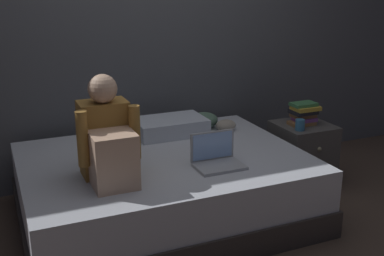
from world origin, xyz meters
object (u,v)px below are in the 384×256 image
object	(u,v)px
nightstand	(302,154)
book_stack	(304,113)
person_sitting	(108,141)
laptop	(217,158)
bed	(164,188)
pillow	(170,126)
clothes_pile	(210,122)
mug	(300,125)

from	to	relation	value
nightstand	book_stack	xyz separation A→B (m)	(-0.01, 0.00, 0.36)
person_sitting	laptop	world-z (taller)	person_sitting
book_stack	bed	bearing A→B (deg)	-173.59
pillow	clothes_pile	xyz separation A→B (m)	(0.36, 0.01, -0.00)
person_sitting	pillow	world-z (taller)	person_sitting
person_sitting	laptop	bearing A→B (deg)	-5.55
bed	person_sitting	size ratio (longest dim) A/B	3.05
person_sitting	laptop	xyz separation A→B (m)	(0.71, -0.07, -0.20)
pillow	mug	size ratio (longest dim) A/B	6.22
laptop	mug	size ratio (longest dim) A/B	3.56
pillow	book_stack	distance (m)	1.11
person_sitting	mug	distance (m)	1.65
nightstand	book_stack	bearing A→B (deg)	160.63
clothes_pile	nightstand	bearing A→B (deg)	-23.77
laptop	book_stack	size ratio (longest dim) A/B	1.35
pillow	book_stack	bearing A→B (deg)	-15.93
laptop	bed	bearing A→B (deg)	130.99
bed	laptop	distance (m)	0.50
clothes_pile	laptop	bearing A→B (deg)	-112.08
pillow	clothes_pile	size ratio (longest dim) A/B	1.66
clothes_pile	mug	bearing A→B (deg)	-36.48
pillow	clothes_pile	distance (m)	0.36
bed	clothes_pile	size ratio (longest dim) A/B	5.94
pillow	person_sitting	bearing A→B (deg)	-134.23
person_sitting	clothes_pile	xyz separation A→B (m)	(1.03, 0.70, -0.19)
bed	nightstand	xyz separation A→B (m)	(1.30, 0.14, 0.02)
book_stack	person_sitting	bearing A→B (deg)	-167.60
nightstand	clothes_pile	bearing A→B (deg)	156.23
pillow	clothes_pile	bearing A→B (deg)	1.57
nightstand	mug	world-z (taller)	mug
clothes_pile	book_stack	bearing A→B (deg)	-23.83
laptop	nightstand	bearing A→B (deg)	23.43
laptop	book_stack	distance (m)	1.12
bed	nightstand	world-z (taller)	nightstand
laptop	clothes_pile	distance (m)	0.83
nightstand	mug	distance (m)	0.35
bed	laptop	world-z (taller)	laptop
pillow	book_stack	world-z (taller)	book_stack
pillow	book_stack	size ratio (longest dim) A/B	2.36
nightstand	clothes_pile	distance (m)	0.84
mug	clothes_pile	world-z (taller)	clothes_pile
book_stack	clothes_pile	xyz separation A→B (m)	(-0.71, 0.31, -0.07)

